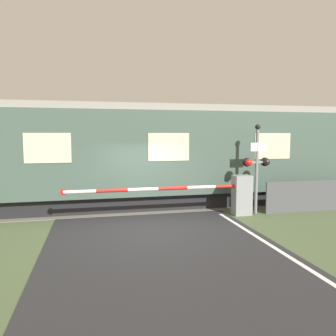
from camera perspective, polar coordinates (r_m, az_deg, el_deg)
The scene contains 6 objects.
ground_plane at distance 9.83m, azimuth -3.04°, elevation -10.30°, with size 80.00×80.00×0.00m, color #475638.
track_bed at distance 12.81m, azimuth -5.43°, elevation -6.38°, with size 36.00×3.20×0.13m.
train at distance 12.70m, azimuth -1.35°, elevation 2.31°, with size 14.33×2.96×3.81m.
crossing_barrier at distance 11.24m, azimuth 10.52°, elevation -4.48°, with size 6.21×0.44×1.36m.
signal_post at distance 11.59m, azimuth 15.22°, elevation 0.80°, with size 0.97×0.26×3.08m.
roadside_fence at distance 12.89m, azimuth 24.46°, elevation -4.43°, with size 3.98×0.06×1.10m.
Camera 1 is at (-1.60, -9.30, 2.73)m, focal length 35.00 mm.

